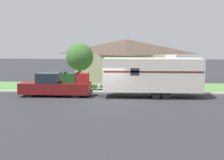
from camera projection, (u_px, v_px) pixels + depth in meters
name	position (u px, v px, depth m)	size (l,w,h in m)	color
ground_plane	(108.00, 101.00, 24.01)	(120.00, 120.00, 0.00)	#2D2D33
curb_strip	(111.00, 92.00, 27.71)	(80.00, 0.30, 0.14)	beige
lawn_strip	(114.00, 87.00, 31.34)	(80.00, 7.00, 0.03)	#568442
house_across_street	(127.00, 59.00, 36.19)	(11.71, 7.38, 4.86)	beige
pickup_truck	(56.00, 85.00, 26.14)	(5.98, 1.97, 2.06)	black
travel_trailer	(152.00, 75.00, 25.51)	(8.89, 2.34, 3.49)	black
mailbox	(196.00, 81.00, 27.90)	(0.48, 0.20, 1.35)	brown
tree_in_yard	(80.00, 57.00, 30.49)	(2.68, 2.68, 4.41)	brown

